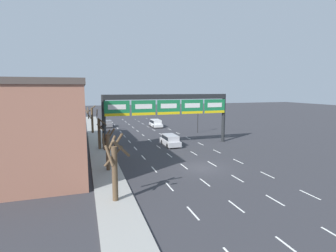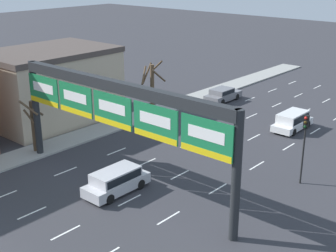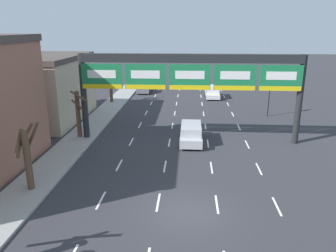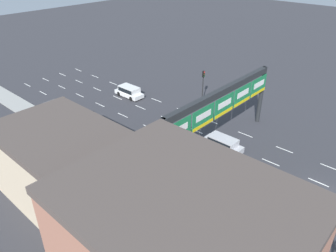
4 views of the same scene
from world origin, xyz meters
name	(u,v)px [view 3 (image 3 of 4)]	position (x,y,z in m)	size (l,w,h in m)	color
ground_plane	(187,213)	(0.00, 0.00, 0.00)	(220.00, 220.00, 0.00)	#333338
sidewalk_left	(12,205)	(-9.65, 0.00, 0.07)	(2.80, 110.00, 0.15)	#999993
lane_dashes	(189,134)	(0.00, 13.50, 0.00)	(10.02, 67.00, 0.01)	white
sign_gantry	(190,74)	(0.00, 11.59, 5.84)	(18.62, 0.70, 7.43)	#232628
building_far	(41,88)	(-15.53, 17.52, 3.39)	(8.33, 11.71, 6.77)	#C6B293
suv_silver	(191,132)	(0.20, 11.23, 0.89)	(1.87, 4.60, 1.60)	#B7B7BC
car_grey	(145,87)	(-6.83, 33.41, 0.76)	(1.94, 4.66, 1.43)	slate
suv_white	(212,91)	(3.17, 29.97, 0.91)	(1.91, 4.60, 1.63)	silver
traffic_light_near_gantry	(270,85)	(8.69, 20.39, 3.48)	(0.30, 0.35, 4.89)	black
tree_bare_closest	(79,112)	(-9.63, 11.66, 2.42)	(1.40, 1.78, 4.33)	brown
tree_bare_second	(110,81)	(-10.16, 25.79, 2.86)	(2.25, 2.20, 5.03)	brown
tree_bare_third	(27,155)	(-9.48, 1.94, 2.30)	(1.39, 1.33, 4.14)	brown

